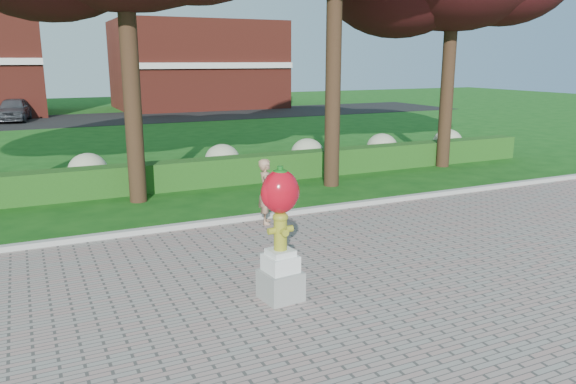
% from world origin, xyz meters
% --- Properties ---
extents(ground, '(100.00, 100.00, 0.00)m').
position_xyz_m(ground, '(0.00, 0.00, 0.00)').
color(ground, '#134711').
rests_on(ground, ground).
extents(walkway, '(40.00, 14.00, 0.04)m').
position_xyz_m(walkway, '(0.00, -4.00, 0.02)').
color(walkway, gray).
rests_on(walkway, ground).
extents(curb, '(40.00, 0.18, 0.15)m').
position_xyz_m(curb, '(0.00, 3.00, 0.07)').
color(curb, '#ADADA5').
rests_on(curb, ground).
extents(lawn_hedge, '(24.00, 0.70, 0.80)m').
position_xyz_m(lawn_hedge, '(0.00, 7.00, 0.40)').
color(lawn_hedge, '#1C4614').
rests_on(lawn_hedge, ground).
extents(hydrangea_row, '(20.10, 1.10, 0.99)m').
position_xyz_m(hydrangea_row, '(0.57, 8.00, 0.55)').
color(hydrangea_row, '#A8B086').
rests_on(hydrangea_row, ground).
extents(street, '(50.00, 8.00, 0.02)m').
position_xyz_m(street, '(0.00, 28.00, 0.01)').
color(street, black).
rests_on(street, ground).
extents(building_right, '(12.00, 8.00, 6.40)m').
position_xyz_m(building_right, '(8.00, 34.00, 3.20)').
color(building_right, maroon).
rests_on(building_right, ground).
extents(hydrant_sculpture, '(0.62, 0.62, 2.07)m').
position_xyz_m(hydrant_sculpture, '(-1.24, -1.25, 1.13)').
color(hydrant_sculpture, gray).
rests_on(hydrant_sculpture, walkway).
extents(woman, '(0.51, 0.62, 1.46)m').
position_xyz_m(woman, '(0.18, 2.60, 0.77)').
color(woman, '#A47B5E').
rests_on(woman, walkway).
extents(parked_car, '(2.24, 4.28, 1.39)m').
position_xyz_m(parked_car, '(-4.91, 28.95, 0.71)').
color(parked_car, '#43464B').
rests_on(parked_car, street).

